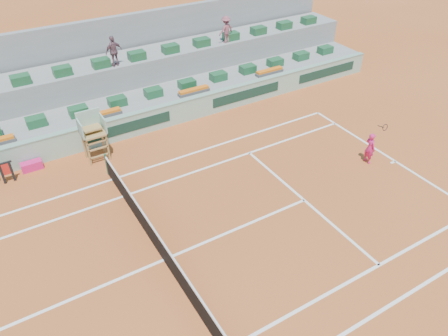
{
  "coord_description": "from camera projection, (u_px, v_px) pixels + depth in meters",
  "views": [
    {
      "loc": [
        -3.63,
        -10.22,
        11.76
      ],
      "look_at": [
        4.0,
        2.5,
        1.0
      ],
      "focal_mm": 35.0,
      "sensor_mm": 36.0,
      "label": 1
    }
  ],
  "objects": [
    {
      "name": "ground",
      "position": [
        164.0,
        260.0,
        15.51
      ],
      "size": [
        90.0,
        90.0,
        0.0
      ],
      "primitive_type": "plane",
      "color": "#A44B1F",
      "rests_on": "ground"
    },
    {
      "name": "seating_tier_lower",
      "position": [
        77.0,
        118.0,
        22.59
      ],
      "size": [
        36.0,
        4.0,
        1.2
      ],
      "primitive_type": "cube",
      "color": "gray",
      "rests_on": "ground"
    },
    {
      "name": "seating_tier_upper",
      "position": [
        66.0,
        94.0,
        23.29
      ],
      "size": [
        36.0,
        2.4,
        2.6
      ],
      "primitive_type": "cube",
      "color": "gray",
      "rests_on": "ground"
    },
    {
      "name": "stadium_back_wall",
      "position": [
        54.0,
        68.0,
        23.87
      ],
      "size": [
        36.0,
        0.4,
        4.4
      ],
      "primitive_type": "cube",
      "color": "gray",
      "rests_on": "ground"
    },
    {
      "name": "player_bag",
      "position": [
        32.0,
        166.0,
        19.83
      ],
      "size": [
        0.92,
        0.41,
        0.41
      ],
      "primitive_type": "cube",
      "color": "#DF1D6B",
      "rests_on": "ground"
    },
    {
      "name": "spectator_mid",
      "position": [
        114.0,
        51.0,
        22.59
      ],
      "size": [
        1.0,
        0.58,
        1.6
      ],
      "primitive_type": "imported",
      "rotation": [
        0.0,
        0.0,
        3.35
      ],
      "color": "#734C57",
      "rests_on": "seating_tier_upper"
    },
    {
      "name": "spectator_right",
      "position": [
        226.0,
        29.0,
        25.45
      ],
      "size": [
        1.1,
        0.78,
        1.54
      ],
      "primitive_type": "imported",
      "rotation": [
        0.0,
        0.0,
        3.37
      ],
      "color": "#8D4651",
      "rests_on": "seating_tier_upper"
    },
    {
      "name": "court_lines",
      "position": [
        164.0,
        260.0,
        15.51
      ],
      "size": [
        23.89,
        11.09,
        0.01
      ],
      "color": "white",
      "rests_on": "ground"
    },
    {
      "name": "tennis_net",
      "position": [
        163.0,
        250.0,
        15.2
      ],
      "size": [
        0.1,
        11.97,
        1.1
      ],
      "color": "black",
      "rests_on": "ground"
    },
    {
      "name": "advertising_hoarding",
      "position": [
        90.0,
        136.0,
        21.05
      ],
      "size": [
        36.0,
        0.34,
        1.26
      ],
      "color": "#91B7A1",
      "rests_on": "ground"
    },
    {
      "name": "umpire_chair",
      "position": [
        92.0,
        130.0,
        19.81
      ],
      "size": [
        1.1,
        0.9,
        2.4
      ],
      "color": "olive",
      "rests_on": "ground"
    },
    {
      "name": "seat_row_lower",
      "position": [
        78.0,
        111.0,
        21.48
      ],
      "size": [
        32.9,
        0.6,
        0.44
      ],
      "color": "#1B512C",
      "rests_on": "seating_tier_lower"
    },
    {
      "name": "seat_row_upper",
      "position": [
        62.0,
        71.0,
        21.98
      ],
      "size": [
        32.9,
        0.6,
        0.44
      ],
      "color": "#1B512C",
      "rests_on": "seating_tier_upper"
    },
    {
      "name": "flower_planters",
      "position": [
        52.0,
        128.0,
        20.35
      ],
      "size": [
        26.8,
        0.36,
        0.28
      ],
      "color": "#4D4D4D",
      "rests_on": "seating_tier_lower"
    },
    {
      "name": "towel_rack",
      "position": [
        6.0,
        171.0,
        18.84
      ],
      "size": [
        0.63,
        0.1,
        1.03
      ],
      "color": "black",
      "rests_on": "ground"
    },
    {
      "name": "tennis_player",
      "position": [
        370.0,
        148.0,
        19.99
      ],
      "size": [
        0.41,
        0.86,
        2.28
      ],
      "color": "#DF1D6B",
      "rests_on": "ground"
    }
  ]
}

